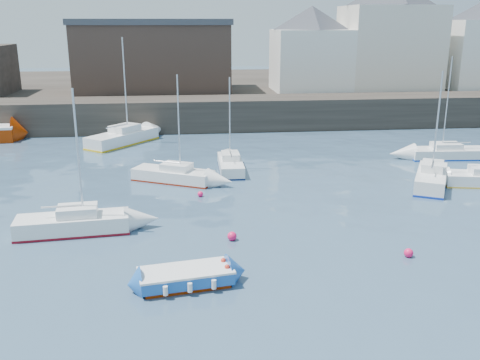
{
  "coord_description": "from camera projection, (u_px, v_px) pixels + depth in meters",
  "views": [
    {
      "loc": [
        -3.18,
        -16.93,
        10.17
      ],
      "look_at": [
        0.0,
        12.0,
        1.5
      ],
      "focal_mm": 40.0,
      "sensor_mm": 36.0,
      "label": 1
    }
  ],
  "objects": [
    {
      "name": "sailboat_a",
      "position": [
        73.0,
        223.0,
        26.6
      ],
      "size": [
        5.67,
        2.29,
        7.18
      ],
      "color": "white",
      "rests_on": "ground"
    },
    {
      "name": "buoy_far",
      "position": [
        200.0,
        196.0,
        32.28
      ],
      "size": [
        0.35,
        0.35,
        0.35
      ],
      "primitive_type": "sphere",
      "color": "#FF185A",
      "rests_on": "ground"
    },
    {
      "name": "water",
      "position": [
        276.0,
        313.0,
        19.36
      ],
      "size": [
        220.0,
        220.0,
        0.0
      ],
      "primitive_type": "plane",
      "color": "#2D4760",
      "rests_on": "ground"
    },
    {
      "name": "sailboat_h",
      "position": [
        123.0,
        137.0,
        45.99
      ],
      "size": [
        6.06,
        6.78,
        8.91
      ],
      "color": "white",
      "rests_on": "ground"
    },
    {
      "name": "sailboat_c",
      "position": [
        431.0,
        178.0,
        34.17
      ],
      "size": [
        4.13,
        5.68,
        7.24
      ],
      "color": "white",
      "rests_on": "ground"
    },
    {
      "name": "warehouse",
      "position": [
        154.0,
        55.0,
        57.81
      ],
      "size": [
        16.4,
        10.4,
        7.6
      ],
      "color": "#3D2D26",
      "rests_on": "land_strip"
    },
    {
      "name": "land_strip",
      "position": [
        206.0,
        91.0,
        69.45
      ],
      "size": [
        90.0,
        32.0,
        2.8
      ],
      "primitive_type": "cube",
      "color": "#28231E",
      "rests_on": "ground"
    },
    {
      "name": "bldg_east_d",
      "position": [
        311.0,
        48.0,
        57.95
      ],
      "size": [
        11.14,
        11.14,
        8.95
      ],
      "color": "white",
      "rests_on": "land_strip"
    },
    {
      "name": "sailboat_b",
      "position": [
        174.0,
        175.0,
        35.17
      ],
      "size": [
        5.63,
        4.02,
        7.0
      ],
      "color": "white",
      "rests_on": "ground"
    },
    {
      "name": "quay_wall",
      "position": [
        214.0,
        113.0,
        52.28
      ],
      "size": [
        90.0,
        5.0,
        3.0
      ],
      "primitive_type": "cube",
      "color": "#28231E",
      "rests_on": "ground"
    },
    {
      "name": "sailboat_g",
      "position": [
        449.0,
        153.0,
        41.18
      ],
      "size": [
        6.18,
        2.33,
        7.69
      ],
      "color": "white",
      "rests_on": "ground"
    },
    {
      "name": "buoy_near",
      "position": [
        232.0,
        240.0,
        25.84
      ],
      "size": [
        0.45,
        0.45,
        0.45
      ],
      "primitive_type": "sphere",
      "color": "#FF185A",
      "rests_on": "ground"
    },
    {
      "name": "bldg_east_a",
      "position": [
        390.0,
        34.0,
        58.96
      ],
      "size": [
        13.36,
        13.36,
        11.8
      ],
      "color": "beige",
      "rests_on": "land_strip"
    },
    {
      "name": "sailboat_f",
      "position": [
        230.0,
        164.0,
        37.73
      ],
      "size": [
        1.68,
        5.02,
        6.5
      ],
      "color": "white",
      "rests_on": "ground"
    },
    {
      "name": "blue_dinghy",
      "position": [
        186.0,
        277.0,
        21.29
      ],
      "size": [
        3.95,
        2.25,
        0.71
      ],
      "color": "#942602",
      "rests_on": "ground"
    },
    {
      "name": "buoy_mid",
      "position": [
        408.0,
        257.0,
        24.02
      ],
      "size": [
        0.42,
        0.42,
        0.42
      ],
      "primitive_type": "sphere",
      "color": "#FF185A",
      "rests_on": "ground"
    }
  ]
}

